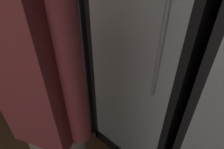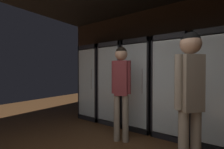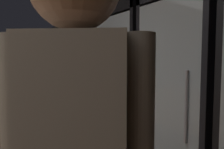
{
  "view_description": "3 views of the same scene",
  "coord_description": "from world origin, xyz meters",
  "px_view_note": "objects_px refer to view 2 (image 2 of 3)",
  "views": [
    {
      "loc": [
        -0.07,
        1.64,
        1.42
      ],
      "look_at": [
        -0.65,
        2.31,
        0.83
      ],
      "focal_mm": 26.76,
      "sensor_mm": 36.0,
      "label": 1
    },
    {
      "loc": [
        0.91,
        -0.56,
        1.28
      ],
      "look_at": [
        -1.16,
        2.38,
        1.22
      ],
      "focal_mm": 24.43,
      "sensor_mm": 36.0,
      "label": 2
    },
    {
      "loc": [
        1.1,
        1.11,
        1.4
      ],
      "look_at": [
        -0.85,
        2.54,
        1.24
      ],
      "focal_mm": 31.59,
      "sensor_mm": 36.0,
      "label": 3
    }
  ],
  "objects_px": {
    "cooler_right": "(173,87)",
    "shopper_near": "(121,82)",
    "shopper_far": "(190,90)",
    "cooler_far_right": "(213,89)",
    "cooler_center": "(141,85)",
    "cooler_left": "(116,84)",
    "cooler_far_left": "(96,83)"
  },
  "relations": [
    {
      "from": "cooler_center",
      "to": "cooler_right",
      "type": "bearing_deg",
      "value": 0.12
    },
    {
      "from": "cooler_far_left",
      "to": "cooler_far_right",
      "type": "height_order",
      "value": "same"
    },
    {
      "from": "cooler_left",
      "to": "shopper_near",
      "type": "distance_m",
      "value": 1.12
    },
    {
      "from": "cooler_far_left",
      "to": "cooler_far_right",
      "type": "distance_m",
      "value": 2.76
    },
    {
      "from": "cooler_far_right",
      "to": "shopper_near",
      "type": "relative_size",
      "value": 1.14
    },
    {
      "from": "shopper_far",
      "to": "cooler_far_left",
      "type": "bearing_deg",
      "value": 152.18
    },
    {
      "from": "cooler_center",
      "to": "shopper_near",
      "type": "bearing_deg",
      "value": -90.21
    },
    {
      "from": "cooler_far_right",
      "to": "shopper_far",
      "type": "bearing_deg",
      "value": -97.54
    },
    {
      "from": "cooler_right",
      "to": "cooler_far_right",
      "type": "relative_size",
      "value": 1.0
    },
    {
      "from": "cooler_left",
      "to": "cooler_right",
      "type": "bearing_deg",
      "value": -0.02
    },
    {
      "from": "cooler_far_left",
      "to": "shopper_near",
      "type": "bearing_deg",
      "value": -32.49
    },
    {
      "from": "cooler_far_left",
      "to": "cooler_left",
      "type": "relative_size",
      "value": 1.0
    },
    {
      "from": "cooler_far_left",
      "to": "shopper_far",
      "type": "bearing_deg",
      "value": -27.82
    },
    {
      "from": "shopper_near",
      "to": "cooler_far_right",
      "type": "bearing_deg",
      "value": 32.36
    },
    {
      "from": "cooler_far_left",
      "to": "cooler_left",
      "type": "xyz_separation_m",
      "value": [
        0.69,
        0.0,
        -0.0
      ]
    },
    {
      "from": "shopper_far",
      "to": "cooler_left",
      "type": "bearing_deg",
      "value": 144.2
    },
    {
      "from": "cooler_far_right",
      "to": "shopper_near",
      "type": "bearing_deg",
      "value": -147.64
    },
    {
      "from": "cooler_center",
      "to": "cooler_far_right",
      "type": "distance_m",
      "value": 1.38
    },
    {
      "from": "shopper_near",
      "to": "cooler_left",
      "type": "bearing_deg",
      "value": 128.01
    },
    {
      "from": "cooler_far_right",
      "to": "cooler_center",
      "type": "bearing_deg",
      "value": -179.99
    },
    {
      "from": "cooler_left",
      "to": "cooler_right",
      "type": "relative_size",
      "value": 1.0
    },
    {
      "from": "cooler_center",
      "to": "cooler_right",
      "type": "distance_m",
      "value": 0.69
    },
    {
      "from": "cooler_far_left",
      "to": "cooler_right",
      "type": "xyz_separation_m",
      "value": [
        2.07,
        0.0,
        0.0
      ]
    },
    {
      "from": "cooler_left",
      "to": "cooler_center",
      "type": "relative_size",
      "value": 1.0
    },
    {
      "from": "cooler_center",
      "to": "cooler_right",
      "type": "xyz_separation_m",
      "value": [
        0.69,
        0.0,
        -0.0
      ]
    },
    {
      "from": "cooler_right",
      "to": "shopper_near",
      "type": "distance_m",
      "value": 1.13
    },
    {
      "from": "shopper_far",
      "to": "cooler_right",
      "type": "bearing_deg",
      "value": 110.49
    },
    {
      "from": "cooler_far_left",
      "to": "cooler_far_right",
      "type": "xyz_separation_m",
      "value": [
        2.76,
        -0.0,
        0.0
      ]
    },
    {
      "from": "shopper_far",
      "to": "shopper_near",
      "type": "bearing_deg",
      "value": 158.06
    },
    {
      "from": "cooler_left",
      "to": "cooler_center",
      "type": "xyz_separation_m",
      "value": [
        0.69,
        -0.0,
        0.0
      ]
    },
    {
      "from": "cooler_far_left",
      "to": "shopper_near",
      "type": "distance_m",
      "value": 1.64
    },
    {
      "from": "cooler_right",
      "to": "cooler_left",
      "type": "bearing_deg",
      "value": 179.98
    }
  ]
}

